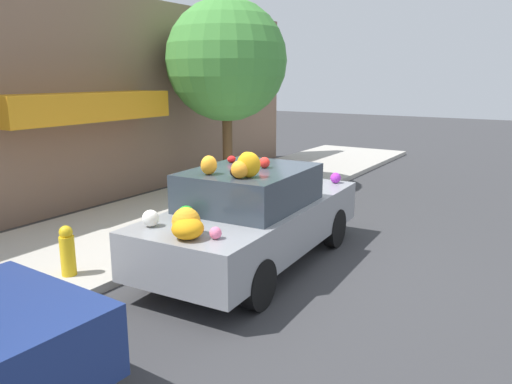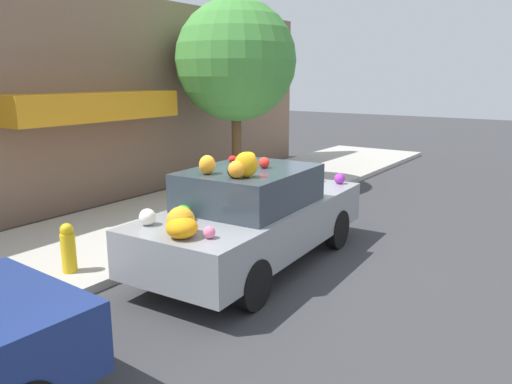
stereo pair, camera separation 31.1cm
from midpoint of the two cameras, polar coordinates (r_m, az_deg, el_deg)
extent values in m
plane|color=#38383A|center=(7.65, 1.03, -8.12)|extent=(60.00, 60.00, 0.00)
cube|color=#B2ADA3|center=(9.31, -12.98, -4.14)|extent=(24.00, 3.20, 0.12)
cube|color=#846651|center=(10.70, -21.89, 9.47)|extent=(18.00, 0.30, 4.53)
cube|color=orange|center=(10.60, -17.14, 9.32)|extent=(3.82, 0.90, 0.55)
cylinder|color=brown|center=(12.32, -1.51, 5.44)|extent=(0.24, 0.24, 2.01)
sphere|color=#47933D|center=(12.22, -1.57, 14.81)|extent=(2.87, 2.87, 2.87)
cylinder|color=gold|center=(7.31, -19.48, -6.59)|extent=(0.20, 0.20, 0.55)
sphere|color=gold|center=(7.21, -19.69, -4.08)|extent=(0.18, 0.18, 0.18)
cube|color=gray|center=(7.43, 1.20, -3.59)|extent=(4.31, 1.89, 0.63)
cube|color=#333D47|center=(7.14, 0.54, 0.57)|extent=(1.98, 1.57, 0.54)
cylinder|color=black|center=(8.97, 1.22, -2.75)|extent=(0.65, 0.21, 0.64)
cylinder|color=black|center=(8.34, 10.31, -4.19)|extent=(0.65, 0.21, 0.64)
cylinder|color=black|center=(6.95, -9.85, -7.74)|extent=(0.65, 0.21, 0.64)
cylinder|color=black|center=(6.11, 1.15, -10.52)|extent=(0.65, 0.21, 0.64)
sphere|color=white|center=(6.33, -10.93, -2.83)|extent=(0.29, 0.29, 0.21)
sphere|color=orange|center=(6.40, -0.80, 2.60)|extent=(0.29, 0.29, 0.23)
ellipsoid|color=green|center=(8.91, 8.18, 1.75)|extent=(0.20, 0.21, 0.17)
ellipsoid|color=black|center=(6.12, -6.36, -3.79)|extent=(0.17, 0.19, 0.09)
ellipsoid|color=#F9A025|center=(6.68, -4.27, 3.13)|extent=(0.25, 0.21, 0.26)
ellipsoid|color=orange|center=(6.44, 0.24, 3.13)|extent=(0.34, 0.38, 0.33)
sphere|color=#FAA524|center=(5.88, -7.09, -3.28)|extent=(0.44, 0.44, 0.34)
ellipsoid|color=#FBA411|center=(7.67, 0.32, 4.05)|extent=(0.24, 0.26, 0.15)
ellipsoid|color=red|center=(7.61, -1.52, 3.79)|extent=(0.16, 0.12, 0.10)
sphere|color=pink|center=(5.74, -3.82, -4.63)|extent=(0.15, 0.15, 0.14)
ellipsoid|color=white|center=(8.37, 2.59, 1.52)|extent=(0.48, 0.49, 0.28)
ellipsoid|color=black|center=(6.47, -1.20, 2.34)|extent=(0.20, 0.19, 0.15)
sphere|color=red|center=(7.13, 2.19, 3.37)|extent=(0.18, 0.18, 0.16)
ellipsoid|color=orange|center=(5.77, -6.94, -4.06)|extent=(0.53, 0.52, 0.24)
sphere|color=orange|center=(8.65, 6.43, 1.68)|extent=(0.27, 0.27, 0.23)
ellipsoid|color=green|center=(6.46, -6.94, -2.38)|extent=(0.32, 0.32, 0.20)
sphere|color=#AD32C5|center=(8.75, 10.53, 1.51)|extent=(0.26, 0.26, 0.18)
ellipsoid|color=#984C3A|center=(8.29, 3.54, 0.89)|extent=(0.19, 0.18, 0.13)
camera|label=1|loc=(0.16, -88.78, 0.28)|focal=35.00mm
camera|label=2|loc=(0.16, 91.22, -0.28)|focal=35.00mm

